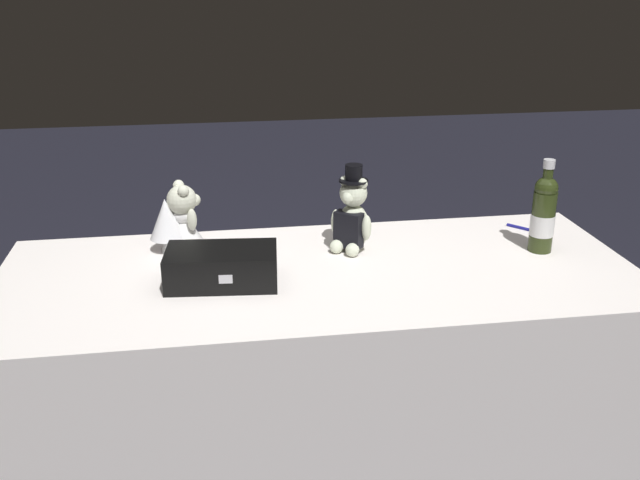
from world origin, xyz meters
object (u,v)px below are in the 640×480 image
(champagne_bottle, at_px, (544,213))
(signing_pen, at_px, (521,228))
(teddy_bear_bride, at_px, (179,221))
(gift_case_black, at_px, (222,267))
(teddy_bear_groom, at_px, (352,217))

(champagne_bottle, height_order, signing_pen, champagne_bottle)
(teddy_bear_bride, relative_size, gift_case_black, 0.67)
(teddy_bear_groom, xyz_separation_m, champagne_bottle, (0.60, -0.10, 0.01))
(teddy_bear_bride, relative_size, signing_pen, 2.17)
(teddy_bear_groom, distance_m, gift_case_black, 0.47)
(teddy_bear_bride, distance_m, gift_case_black, 0.32)
(gift_case_black, bearing_deg, signing_pen, 15.71)
(signing_pen, bearing_deg, gift_case_black, -164.29)
(teddy_bear_groom, relative_size, teddy_bear_bride, 1.27)
(teddy_bear_bride, xyz_separation_m, signing_pen, (1.17, 0.01, -0.09))
(teddy_bear_groom, bearing_deg, teddy_bear_bride, 170.51)
(champagne_bottle, bearing_deg, teddy_bear_bride, 170.64)
(teddy_bear_bride, bearing_deg, teddy_bear_groom, -9.49)
(signing_pen, distance_m, gift_case_black, 1.08)
(champagne_bottle, relative_size, gift_case_black, 0.91)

